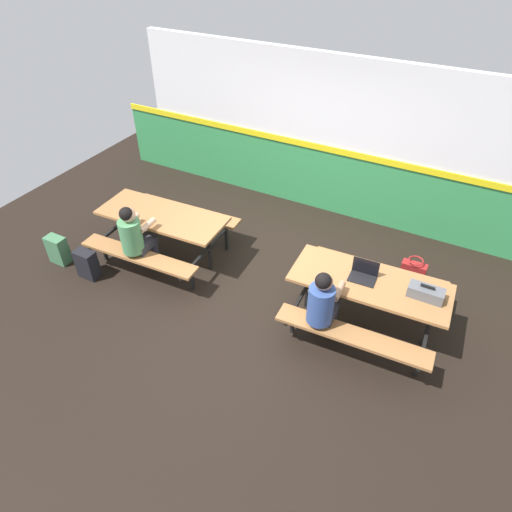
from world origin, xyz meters
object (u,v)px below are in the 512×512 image
(toolbox_grey, at_px, (426,293))
(satchel_spare, at_px, (87,264))
(laptop_dark, at_px, (363,274))
(student_nearer, at_px, (135,236))
(student_further, at_px, (322,303))
(tote_bag_bright, at_px, (412,273))
(backpack_dark, at_px, (58,250))
(picnic_table_left, at_px, (163,224))
(picnic_table_right, at_px, (368,292))

(toolbox_grey, distance_m, satchel_spare, 4.57)
(laptop_dark, bearing_deg, satchel_spare, -165.34)
(laptop_dark, height_order, toolbox_grey, laptop_dark)
(student_nearer, distance_m, student_further, 2.75)
(tote_bag_bright, bearing_deg, backpack_dark, -157.55)
(picnic_table_left, relative_size, student_nearer, 1.60)
(picnic_table_left, bearing_deg, satchel_spare, -126.53)
(student_nearer, bearing_deg, picnic_table_right, 10.08)
(picnic_table_right, height_order, toolbox_grey, toolbox_grey)
(student_further, height_order, toolbox_grey, student_further)
(laptop_dark, height_order, tote_bag_bright, laptop_dark)
(picnic_table_right, xyz_separation_m, student_further, (-0.38, -0.58, 0.13))
(picnic_table_right, distance_m, student_nearer, 3.18)
(student_further, bearing_deg, student_nearer, 179.60)
(student_further, bearing_deg, backpack_dark, -175.62)
(picnic_table_right, bearing_deg, laptop_dark, 162.37)
(student_further, xyz_separation_m, tote_bag_bright, (0.75, 1.67, -0.51))
(laptop_dark, relative_size, toolbox_grey, 0.83)
(student_nearer, bearing_deg, laptop_dark, 11.01)
(backpack_dark, relative_size, tote_bag_bright, 1.02)
(student_further, relative_size, tote_bag_bright, 2.81)
(backpack_dark, bearing_deg, toolbox_grey, 10.26)
(student_nearer, bearing_deg, tote_bag_bright, 25.28)
(picnic_table_left, height_order, student_nearer, student_nearer)
(picnic_table_right, xyz_separation_m, backpack_dark, (-4.43, -0.89, -0.36))
(toolbox_grey, bearing_deg, laptop_dark, 179.83)
(picnic_table_left, xyz_separation_m, backpack_dark, (-1.32, -0.89, -0.36))
(laptop_dark, bearing_deg, student_nearer, -168.99)
(student_further, bearing_deg, toolbox_grey, 30.90)
(student_nearer, height_order, laptop_dark, student_nearer)
(picnic_table_left, xyz_separation_m, laptop_dark, (3.00, 0.03, 0.21))
(picnic_table_left, relative_size, toolbox_grey, 4.82)
(picnic_table_right, height_order, backpack_dark, picnic_table_right)
(toolbox_grey, height_order, satchel_spare, toolbox_grey)
(student_nearer, bearing_deg, satchel_spare, -150.48)
(toolbox_grey, xyz_separation_m, tote_bag_bright, (-0.26, 1.07, -0.62))
(picnic_table_right, relative_size, student_further, 1.60)
(satchel_spare, bearing_deg, tote_bag_bright, 25.98)
(backpack_dark, bearing_deg, laptop_dark, 11.98)
(picnic_table_left, xyz_separation_m, picnic_table_right, (3.10, -0.00, 0.00))
(backpack_dark, xyz_separation_m, tote_bag_bright, (4.79, 1.98, -0.02))
(tote_bag_bright, distance_m, satchel_spare, 4.63)
(backpack_dark, height_order, tote_bag_bright, backpack_dark)
(picnic_table_left, relative_size, tote_bag_bright, 4.49)
(picnic_table_right, distance_m, toolbox_grey, 0.67)
(student_nearer, distance_m, tote_bag_bright, 3.90)
(student_nearer, relative_size, laptop_dark, 3.66)
(toolbox_grey, bearing_deg, satchel_spare, -167.72)
(student_further, distance_m, toolbox_grey, 1.18)
(student_nearer, bearing_deg, picnic_table_left, 87.22)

